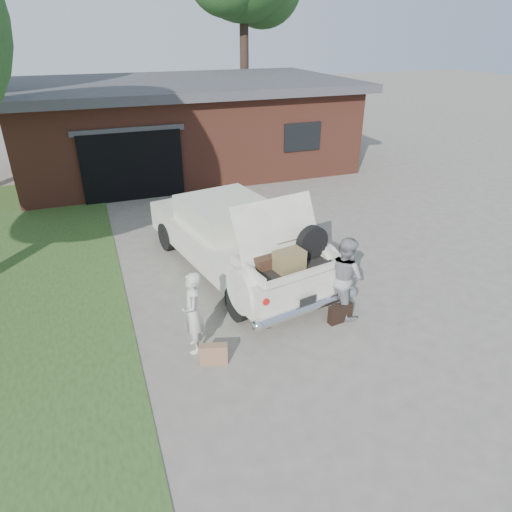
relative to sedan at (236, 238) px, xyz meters
name	(u,v)px	position (x,y,z in m)	size (l,w,h in m)	color
ground	(267,319)	(-0.08, -2.14, -0.82)	(90.00, 90.00, 0.00)	gray
house	(184,124)	(0.91, 9.33, 0.86)	(12.80, 7.80, 3.30)	brown
sedan	(236,238)	(0.00, 0.00, 0.00)	(3.17, 5.86, 2.20)	white
woman_left	(193,313)	(-1.60, -2.56, -0.05)	(0.56, 0.36, 1.52)	beige
woman_right	(345,277)	(1.41, -2.45, 0.01)	(0.80, 0.62, 1.65)	gray
suitcase_left	(214,354)	(-1.40, -3.04, -0.63)	(0.48, 0.15, 0.37)	#986A4D
suitcase_right	(340,313)	(1.22, -2.71, -0.63)	(0.48, 0.15, 0.37)	black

